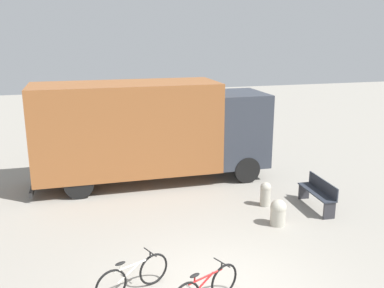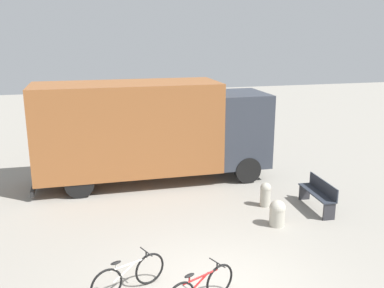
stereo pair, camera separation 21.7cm
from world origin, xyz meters
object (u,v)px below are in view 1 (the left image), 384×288
object	(u,v)px
bollard_far_bench	(265,193)
park_bench	(319,192)
delivery_truck	(150,129)
bicycle_near	(133,276)
bollard_near_bench	(278,212)
bicycle_middle	(205,288)

from	to	relation	value
bollard_far_bench	park_bench	bearing A→B (deg)	-23.41
delivery_truck	bicycle_near	bearing A→B (deg)	-102.86
bicycle_near	bollard_far_bench	distance (m)	5.46
delivery_truck	bollard_near_bench	world-z (taller)	delivery_truck
bollard_far_bench	delivery_truck	bearing A→B (deg)	133.23
bicycle_near	bicycle_middle	bearing A→B (deg)	-54.45
bollard_far_bench	bicycle_middle	bearing A→B (deg)	-127.62
park_bench	bicycle_near	size ratio (longest dim) A/B	1.07
delivery_truck	bollard_far_bench	distance (m)	4.40
delivery_truck	bollard_far_bench	bearing A→B (deg)	-46.19
delivery_truck	bicycle_middle	size ratio (longest dim) A/B	5.22
bollard_near_bench	bollard_far_bench	size ratio (longest dim) A/B	0.99
delivery_truck	park_bench	bearing A→B (deg)	-40.05
park_bench	bollard_near_bench	distance (m)	1.76
delivery_truck	bicycle_near	size ratio (longest dim) A/B	5.18
bicycle_near	bicycle_middle	xyz separation A→B (m)	(1.23, -0.77, 0.00)
bicycle_middle	bollard_near_bench	world-z (taller)	bicycle_middle
bicycle_middle	bollard_near_bench	distance (m)	3.99
bicycle_near	bollard_far_bench	world-z (taller)	bicycle_near
bicycle_middle	park_bench	bearing A→B (deg)	13.68
bicycle_middle	bollard_far_bench	distance (m)	5.11
delivery_truck	park_bench	distance (m)	5.73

